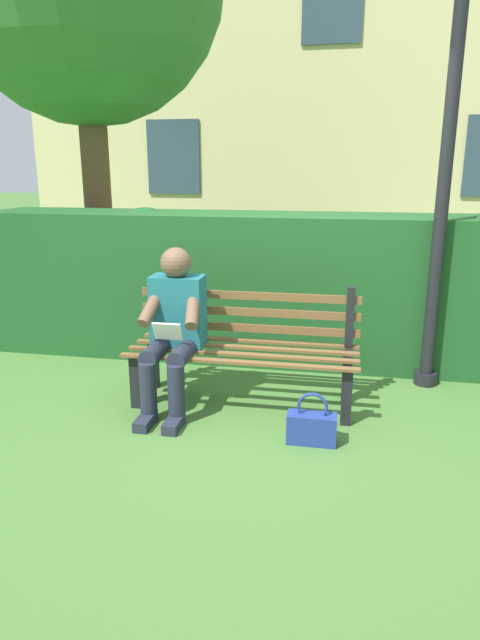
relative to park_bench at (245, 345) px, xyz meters
name	(u,v)px	position (x,y,z in m)	size (l,w,h in m)	color
ground	(242,404)	(0.00, 0.08, -0.43)	(60.00, 60.00, 0.00)	#477533
park_bench	(245,345)	(0.00, 0.00, 0.00)	(1.67, 0.54, 0.87)	black
person_seated	(174,326)	(0.48, 0.18, 0.17)	(0.44, 0.73, 1.15)	#1E6672
hedge_backdrop	(300,284)	(-0.31, -1.03, 0.26)	(5.66, 0.82, 1.44)	#1E5123
building_facade	(333,74)	(-0.33, -7.06, 2.86)	(10.16, 3.21, 6.59)	beige
handbag	(312,427)	(-0.54, 0.59, -0.32)	(0.31, 0.13, 0.34)	navy
lamp_post	(454,84)	(-1.38, -0.58, 1.83)	(0.31, 0.31, 3.40)	black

